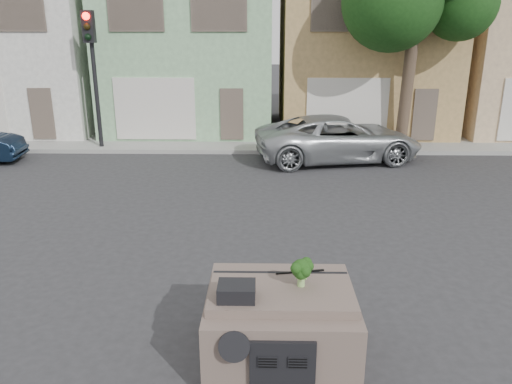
{
  "coord_description": "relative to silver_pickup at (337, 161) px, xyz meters",
  "views": [
    {
      "loc": [
        -0.22,
        -8.99,
        4.39
      ],
      "look_at": [
        -0.4,
        0.5,
        1.3
      ],
      "focal_mm": 35.0,
      "sensor_mm": 36.0,
      "label": 1
    }
  ],
  "objects": [
    {
      "name": "car_dashboard",
      "position": [
        -2.32,
        -11.14,
        0.56
      ],
      "size": [
        2.0,
        1.8,
        1.12
      ],
      "primitive_type": "cube",
      "color": "brown",
      "rests_on": "ground"
    },
    {
      "name": "townhouse_tan",
      "position": [
        1.68,
        6.36,
        3.77
      ],
      "size": [
        7.2,
        8.2,
        7.55
      ],
      "primitive_type": "cube",
      "color": "tan",
      "rests_on": "ground"
    },
    {
      "name": "townhouse_white",
      "position": [
        -13.32,
        6.36,
        3.77
      ],
      "size": [
        7.2,
        8.2,
        7.55
      ],
      "primitive_type": "cube",
      "color": "silver",
      "rests_on": "ground"
    },
    {
      "name": "wiper_arm",
      "position": [
        -2.04,
        -10.76,
        1.13
      ],
      "size": [
        0.69,
        0.15,
        0.02
      ],
      "primitive_type": "cube",
      "rotation": [
        0.0,
        0.0,
        0.17
      ],
      "color": "black",
      "rests_on": "car_dashboard"
    },
    {
      "name": "townhouse_mint",
      "position": [
        -5.82,
        6.36,
        3.77
      ],
      "size": [
        7.2,
        8.2,
        7.55
      ],
      "primitive_type": "cube",
      "color": "#8ABA89",
      "rests_on": "ground"
    },
    {
      "name": "instrument_hump",
      "position": [
        -2.9,
        -11.49,
        1.22
      ],
      "size": [
        0.48,
        0.38,
        0.2
      ],
      "primitive_type": "cube",
      "color": "black",
      "rests_on": "car_dashboard"
    },
    {
      "name": "ground_plane",
      "position": [
        -2.32,
        -8.14,
        0.0
      ],
      "size": [
        120.0,
        120.0,
        0.0
      ],
      "primitive_type": "plane",
      "color": "#303033",
      "rests_on": "ground"
    },
    {
      "name": "broccoli",
      "position": [
        -2.05,
        -11.14,
        1.32
      ],
      "size": [
        0.46,
        0.46,
        0.39
      ],
      "primitive_type": "cube",
      "rotation": [
        0.0,
        0.0,
        0.73
      ],
      "color": "#16360F",
      "rests_on": "car_dashboard"
    },
    {
      "name": "traffic_signal",
      "position": [
        -8.82,
        1.36,
        2.55
      ],
      "size": [
        0.4,
        0.4,
        5.1
      ],
      "primitive_type": "cube",
      "color": "black",
      "rests_on": "ground"
    },
    {
      "name": "silver_pickup",
      "position": [
        0.0,
        0.0,
        0.0
      ],
      "size": [
        6.09,
        3.6,
        1.59
      ],
      "primitive_type": "imported",
      "rotation": [
        0.0,
        0.0,
        1.75
      ],
      "color": "#ACB1B4",
      "rests_on": "ground"
    },
    {
      "name": "tree_near",
      "position": [
        2.68,
        1.66,
        4.25
      ],
      "size": [
        4.4,
        4.0,
        8.5
      ],
      "primitive_type": "cube",
      "color": "#173D13",
      "rests_on": "ground"
    },
    {
      "name": "sidewalk",
      "position": [
        -2.32,
        2.36,
        0.07
      ],
      "size": [
        40.0,
        3.0,
        0.15
      ],
      "primitive_type": "cube",
      "color": "gray",
      "rests_on": "ground"
    }
  ]
}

